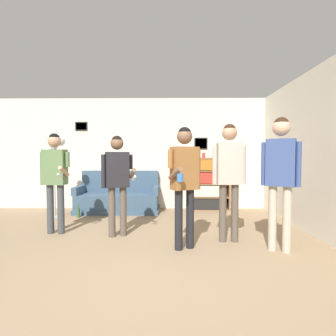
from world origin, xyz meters
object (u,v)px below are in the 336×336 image
object	(u,v)px
floor_lamp	(54,156)
person_player_foreground_left	(55,172)
person_spectator_near_bookshelf	(229,169)
person_spectator_far_right	(281,168)
person_watcher_holding_cup	(185,174)
bottle_on_floor	(78,212)
bookshelf	(208,184)
person_player_foreground_center	(117,175)
drinking_cup	(204,155)
couch	(118,199)

from	to	relation	value
floor_lamp	person_player_foreground_left	bearing A→B (deg)	-65.45
person_spectator_near_bookshelf	person_spectator_far_right	xyz separation A→B (m)	(0.60, -0.40, 0.03)
person_watcher_holding_cup	bottle_on_floor	world-z (taller)	person_watcher_holding_cup
bottle_on_floor	person_player_foreground_left	bearing A→B (deg)	-88.20
bookshelf	person_spectator_far_right	distance (m)	2.83
floor_lamp	person_spectator_far_right	size ratio (longest dim) A/B	0.93
floor_lamp	person_player_foreground_center	distance (m)	2.01
floor_lamp	person_watcher_holding_cup	distance (m)	3.18
person_player_foreground_center	person_watcher_holding_cup	bearing A→B (deg)	-28.40
bookshelf	person_watcher_holding_cup	xyz separation A→B (m)	(-0.71, -2.65, 0.41)
person_spectator_far_right	drinking_cup	size ratio (longest dim) A/B	15.24
couch	person_spectator_near_bookshelf	distance (m)	3.10
person_player_foreground_left	bottle_on_floor	distance (m)	1.47
person_player_foreground_left	bookshelf	bearing A→B (deg)	34.78
person_player_foreground_left	person_spectator_far_right	xyz separation A→B (m)	(3.38, -0.78, 0.10)
couch	person_spectator_far_right	bearing A→B (deg)	-43.33
floor_lamp	person_player_foreground_left	world-z (taller)	floor_lamp
person_spectator_near_bookshelf	couch	bearing A→B (deg)	134.40
bookshelf	person_player_foreground_left	size ratio (longest dim) A/B	0.75
floor_lamp	drinking_cup	distance (m)	3.31
bookshelf	person_spectator_near_bookshelf	bearing A→B (deg)	-90.60
person_player_foreground_left	person_watcher_holding_cup	xyz separation A→B (m)	(2.10, -0.70, 0.02)
bottle_on_floor	bookshelf	bearing A→B (deg)	15.76
couch	drinking_cup	world-z (taller)	drinking_cup
bottle_on_floor	floor_lamp	bearing A→B (deg)	-173.90
couch	bookshelf	size ratio (longest dim) A/B	1.52
floor_lamp	drinking_cup	xyz separation A→B (m)	(3.20, 0.85, 0.02)
floor_lamp	person_spectator_near_bookshelf	size ratio (longest dim) A/B	0.95
couch	bookshelf	world-z (taller)	bookshelf
couch	person_watcher_holding_cup	xyz separation A→B (m)	(1.41, -2.46, 0.73)
bookshelf	person_watcher_holding_cup	bearing A→B (deg)	-104.91
person_watcher_holding_cup	drinking_cup	world-z (taller)	person_watcher_holding_cup
bookshelf	floor_lamp	xyz separation A→B (m)	(-3.31, -0.85, 0.66)
person_player_foreground_center	bottle_on_floor	bearing A→B (deg)	130.46
person_watcher_holding_cup	drinking_cup	bearing A→B (deg)	77.43
floor_lamp	person_watcher_holding_cup	bearing A→B (deg)	-34.64
person_player_foreground_left	person_spectator_near_bookshelf	distance (m)	2.81
floor_lamp	person_player_foreground_left	size ratio (longest dim) A/B	1.01
couch	person_spectator_far_right	xyz separation A→B (m)	(2.69, -2.54, 0.82)
bookshelf	floor_lamp	distance (m)	3.48
person_player_foreground_center	person_spectator_far_right	world-z (taller)	person_spectator_far_right
person_watcher_holding_cup	bottle_on_floor	distance (m)	2.98
person_spectator_near_bookshelf	bookshelf	bearing A→B (deg)	89.40
floor_lamp	person_watcher_holding_cup	world-z (taller)	person_watcher_holding_cup
person_player_foreground_center	bookshelf	bearing A→B (deg)	50.05
person_player_foreground_center	person_spectator_far_right	size ratio (longest dim) A/B	0.89
person_player_foreground_center	person_watcher_holding_cup	distance (m)	1.19
person_watcher_holding_cup	person_player_foreground_center	bearing A→B (deg)	151.60
bookshelf	couch	bearing A→B (deg)	-174.83
person_watcher_holding_cup	bottle_on_floor	bearing A→B (deg)	139.16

